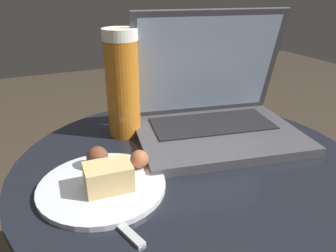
# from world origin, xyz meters

# --- Properties ---
(table) EXTENTS (0.65, 0.65, 0.56)m
(table) POSITION_xyz_m (0.00, 0.00, 0.40)
(table) COLOR #9E9EA3
(table) RESTS_ON ground_plane
(laptop) EXTENTS (0.38, 0.31, 0.26)m
(laptop) POSITION_xyz_m (0.10, 0.09, 0.61)
(laptop) COLOR #47474C
(laptop) RESTS_ON table
(beer_glass) EXTENTS (0.07, 0.07, 0.22)m
(beer_glass) POSITION_xyz_m (-0.07, 0.16, 0.67)
(beer_glass) COLOR #C6701E
(beer_glass) RESTS_ON table
(snack_plate) EXTENTS (0.21, 0.21, 0.05)m
(snack_plate) POSITION_xyz_m (-0.16, -0.02, 0.57)
(snack_plate) COLOR silver
(snack_plate) RESTS_ON table
(fork) EXTENTS (0.07, 0.19, 0.00)m
(fork) POSITION_xyz_m (-0.19, -0.07, 0.56)
(fork) COLOR #B2B2B7
(fork) RESTS_ON table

